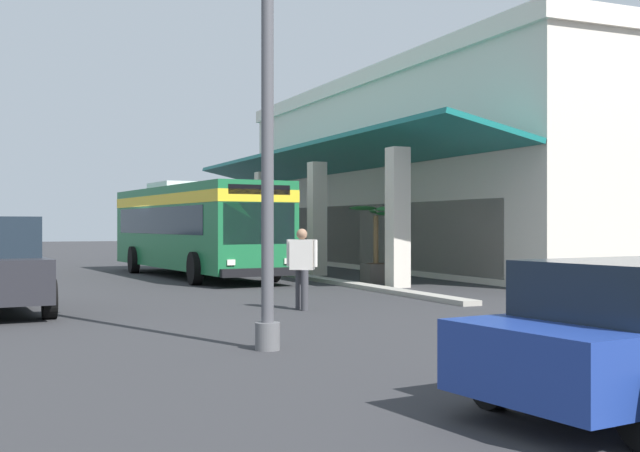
% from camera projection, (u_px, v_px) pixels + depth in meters
% --- Properties ---
extents(ground, '(120.00, 120.00, 0.00)m').
position_uv_depth(ground, '(364.00, 269.00, 32.83)').
color(ground, '#2D2D30').
extents(curb_strip, '(28.66, 0.50, 0.12)m').
position_uv_depth(curb_strip, '(262.00, 270.00, 30.94)').
color(curb_strip, '#9E998E').
rests_on(curb_strip, ground).
extents(plaza_building, '(24.19, 14.79, 7.96)m').
position_uv_depth(plaza_building, '(472.00, 175.00, 34.72)').
color(plaza_building, beige).
rests_on(plaza_building, ground).
extents(transit_bus, '(11.40, 3.60, 3.34)m').
position_uv_depth(transit_bus, '(194.00, 223.00, 27.85)').
color(transit_bus, '#196638').
rests_on(transit_bus, ground).
extents(pedestrian, '(0.50, 0.54, 1.73)m').
position_uv_depth(pedestrian, '(302.00, 264.00, 17.02)').
color(pedestrian, '#38383D').
rests_on(pedestrian, ground).
extents(potted_palm, '(2.04, 1.88, 2.40)m').
position_uv_depth(potted_palm, '(376.00, 261.00, 24.74)').
color(potted_palm, '#4C4742').
rests_on(potted_palm, ground).
extents(lot_light_pole, '(0.60, 0.60, 7.18)m').
position_uv_depth(lot_light_pole, '(267.00, 83.00, 11.57)').
color(lot_light_pole, '#59595B').
rests_on(lot_light_pole, ground).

